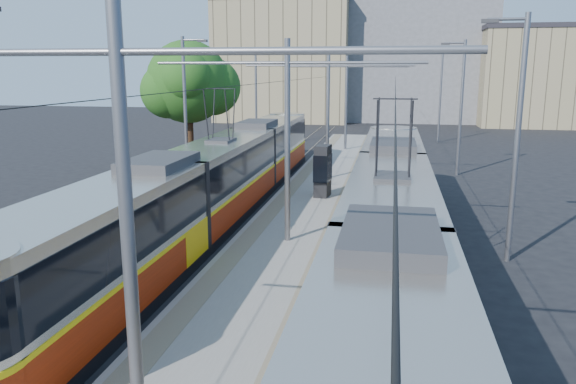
# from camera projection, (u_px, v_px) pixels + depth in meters

# --- Properties ---
(ground) EXTENTS (160.00, 160.00, 0.00)m
(ground) POSITION_uv_depth(u_px,v_px,m) (221.00, 358.00, 12.49)
(ground) COLOR black
(ground) RESTS_ON ground
(platform) EXTENTS (4.00, 50.00, 0.30)m
(platform) POSITION_uv_depth(u_px,v_px,m) (320.00, 192.00, 28.78)
(platform) COLOR gray
(platform) RESTS_ON ground
(tactile_strip_left) EXTENTS (0.70, 50.00, 0.01)m
(tactile_strip_left) POSITION_uv_depth(u_px,v_px,m) (292.00, 188.00, 29.01)
(tactile_strip_left) COLOR gray
(tactile_strip_left) RESTS_ON platform
(tactile_strip_right) EXTENTS (0.70, 50.00, 0.01)m
(tactile_strip_right) POSITION_uv_depth(u_px,v_px,m) (348.00, 190.00, 28.49)
(tactile_strip_right) COLOR gray
(tactile_strip_right) RESTS_ON platform
(rails) EXTENTS (8.71, 70.00, 0.03)m
(rails) POSITION_uv_depth(u_px,v_px,m) (320.00, 194.00, 28.81)
(rails) COLOR gray
(rails) RESTS_ON ground
(tram_left) EXTENTS (2.43, 32.38, 5.50)m
(tram_left) POSITION_uv_depth(u_px,v_px,m) (222.00, 178.00, 24.14)
(tram_left) COLOR black
(tram_left) RESTS_ON ground
(tram_right) EXTENTS (2.43, 30.25, 5.50)m
(tram_right) POSITION_uv_depth(u_px,v_px,m) (390.00, 228.00, 16.01)
(tram_right) COLOR black
(tram_right) RESTS_ON ground
(catenary) EXTENTS (9.20, 70.00, 7.00)m
(catenary) POSITION_uv_depth(u_px,v_px,m) (313.00, 110.00, 25.12)
(catenary) COLOR slate
(catenary) RESTS_ON platform
(street_lamps) EXTENTS (15.18, 38.22, 8.00)m
(street_lamps) POSITION_uv_depth(u_px,v_px,m) (330.00, 107.00, 31.76)
(street_lamps) COLOR slate
(street_lamps) RESTS_ON ground
(shelter) EXTENTS (0.80, 1.18, 2.47)m
(shelter) POSITION_uv_depth(u_px,v_px,m) (323.00, 170.00, 26.83)
(shelter) COLOR black
(shelter) RESTS_ON platform
(tree) EXTENTS (5.55, 5.13, 8.06)m
(tree) POSITION_uv_depth(u_px,v_px,m) (194.00, 83.00, 34.45)
(tree) COLOR #382314
(tree) RESTS_ON ground
(building_left) EXTENTS (16.32, 12.24, 14.68)m
(building_left) POSITION_uv_depth(u_px,v_px,m) (286.00, 61.00, 70.34)
(building_left) COLOR gray
(building_left) RESTS_ON ground
(building_centre) EXTENTS (18.36, 14.28, 15.76)m
(building_centre) POSITION_uv_depth(u_px,v_px,m) (415.00, 57.00, 71.19)
(building_centre) COLOR gray
(building_centre) RESTS_ON ground
(building_right) EXTENTS (14.28, 10.20, 11.06)m
(building_right) POSITION_uv_depth(u_px,v_px,m) (543.00, 76.00, 63.41)
(building_right) COLOR gray
(building_right) RESTS_ON ground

